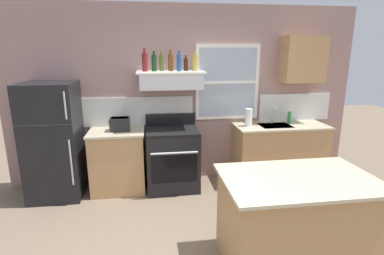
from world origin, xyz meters
TOP-DOWN VIEW (x-y plane):
  - back_wall at (0.03, 2.23)m, footprint 5.40×0.11m
  - refrigerator at (-1.90, 1.84)m, footprint 0.70×0.72m
  - counter_left_of_stove at (-1.05, 1.90)m, footprint 0.79×0.63m
  - toaster at (-0.99, 1.91)m, footprint 0.30×0.20m
  - stove_range at (-0.25, 1.86)m, footprint 0.76×0.69m
  - range_hood_shelf at (-0.25, 1.96)m, footprint 0.96×0.52m
  - bottle_red_label_wine at (-0.61, 1.95)m, footprint 0.07×0.07m
  - bottle_dark_green_wine at (-0.48, 1.97)m, footprint 0.07×0.07m
  - bottle_olive_oil_square at (-0.37, 2.02)m, footprint 0.06×0.06m
  - bottle_amber_wine at (-0.24, 2.00)m, footprint 0.07×0.07m
  - bottle_blue_liqueur at (-0.13, 1.91)m, footprint 0.07×0.07m
  - bottle_brown_stout at (-0.02, 2.01)m, footprint 0.06×0.06m
  - bottle_champagne_gold_foil at (0.10, 1.93)m, footprint 0.08×0.08m
  - counter_right_with_sink at (1.45, 1.90)m, footprint 1.43×0.63m
  - sink_faucet at (1.35, 2.00)m, footprint 0.03×0.17m
  - paper_towel_roll at (0.92, 1.90)m, footprint 0.11×0.11m
  - dish_soap_bottle at (1.63, 2.00)m, footprint 0.06×0.06m
  - kitchen_island at (0.76, -0.02)m, footprint 1.40×0.90m
  - upper_cabinet_right at (1.80, 2.04)m, footprint 0.64×0.32m

SIDE VIEW (x-z plane):
  - counter_left_of_stove at x=-1.05m, z-range 0.00..0.91m
  - counter_right_with_sink at x=1.45m, z-range 0.00..0.91m
  - kitchen_island at x=0.76m, z-range 0.00..0.91m
  - stove_range at x=-0.25m, z-range -0.08..1.01m
  - refrigerator at x=-1.90m, z-range 0.00..1.62m
  - dish_soap_bottle at x=1.63m, z-range 0.91..1.09m
  - toaster at x=-0.99m, z-range 0.91..1.10m
  - paper_towel_roll at x=0.92m, z-range 0.91..1.18m
  - sink_faucet at x=1.35m, z-range 0.94..1.22m
  - back_wall at x=0.03m, z-range 0.00..2.70m
  - range_hood_shelf at x=-0.25m, z-range 1.50..1.75m
  - bottle_brown_stout at x=-0.02m, z-range 1.73..1.95m
  - bottle_olive_oil_square at x=-0.37m, z-range 1.72..1.99m
  - bottle_dark_green_wine at x=-0.48m, z-range 1.72..2.00m
  - bottle_champagne_gold_foil at x=0.10m, z-range 1.72..2.01m
  - bottle_blue_liqueur at x=-0.13m, z-range 1.72..2.01m
  - bottle_amber_wine at x=-0.24m, z-range 1.72..2.02m
  - bottle_red_label_wine at x=-0.61m, z-range 1.72..2.04m
  - upper_cabinet_right at x=1.80m, z-range 1.55..2.25m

